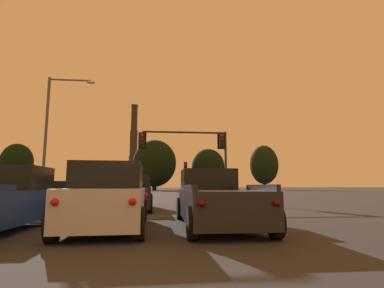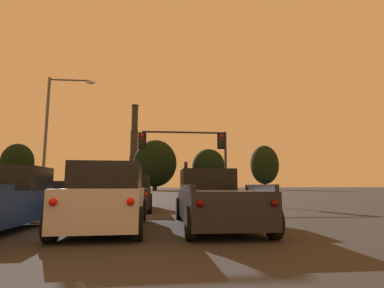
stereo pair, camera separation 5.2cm
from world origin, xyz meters
name	(u,v)px [view 1 (the left image)]	position (x,y,z in m)	size (l,w,h in m)	color
pickup_truck_center_lane_front	(132,194)	(-0.24, 15.02, 0.80)	(2.36, 5.56, 1.82)	black
pickup_truck_right_lane_second	(215,199)	(3.00, 8.19, 0.80)	(2.19, 5.51, 1.82)	#232328
hatchback_left_lane_front	(61,198)	(-3.25, 13.18, 0.66)	(1.97, 4.13, 1.44)	black
suv_center_lane_second	(110,197)	(-0.16, 7.68, 0.90)	(2.27, 4.97, 1.86)	silver
traffic_light_overhead_right	(195,147)	(3.79, 20.51, 4.08)	(6.66, 0.50, 5.27)	#2D2D30
traffic_light_far_right	(186,172)	(6.22, 58.75, 4.00)	(0.78, 0.50, 6.10)	#2D2D30
street_lamp	(54,125)	(-6.47, 20.76, 5.58)	(3.38, 0.36, 9.14)	#56565B
smokestack	(133,155)	(-15.01, 171.89, 18.99)	(7.98, 7.98, 48.38)	#2B2722
treeline_center_right	(17,162)	(-38.37, 85.21, 7.69)	(8.55, 7.70, 12.90)	black
treeline_far_right	(155,163)	(-0.76, 88.01, 7.93)	(12.72, 11.45, 14.89)	black
treeline_left_mid	(264,165)	(34.36, 92.80, 8.06)	(9.18, 8.26, 14.34)	black
treeline_right_mid	(208,167)	(14.97, 86.04, 6.83)	(9.69, 8.72, 12.13)	black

